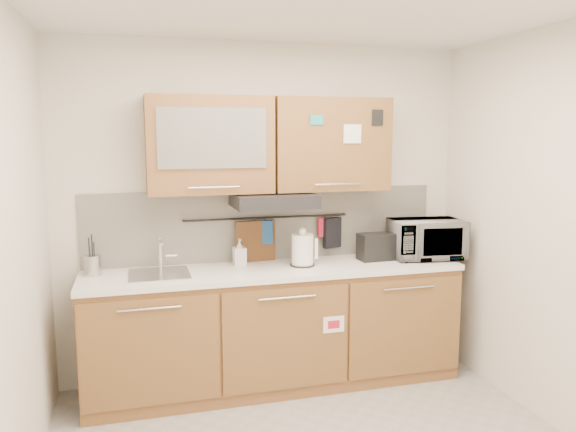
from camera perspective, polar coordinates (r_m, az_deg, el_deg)
wall_back at (r=4.44m, az=-2.27°, el=0.44°), size 3.20×0.00×3.20m
wall_left at (r=2.90m, az=-27.00°, el=-4.71°), size 0.00×3.00×3.00m
base_cabinet at (r=4.36m, az=-1.25°, el=-11.83°), size 2.80×0.64×0.88m
countertop at (r=4.22m, az=-1.26°, el=-5.52°), size 2.82×0.62×0.04m
backsplash at (r=4.44m, az=-2.23°, el=-0.86°), size 2.80×0.02×0.56m
upper_cabinets at (r=4.22m, az=-1.82°, el=7.27°), size 1.82×0.37×0.70m
range_hood at (r=4.18m, az=-1.49°, el=1.61°), size 0.60×0.46×0.10m
sink at (r=4.11m, az=-12.94°, el=-5.75°), size 0.42×0.40×0.26m
utensil_rail at (r=4.39m, az=-2.12°, el=-0.17°), size 1.30×0.02×0.02m
utensil_crock at (r=4.20m, az=-19.22°, el=-4.72°), size 0.15×0.15×0.29m
kettle at (r=4.25m, az=1.50°, el=-3.53°), size 0.21×0.20×0.29m
toaster at (r=4.50m, az=8.95°, el=-3.08°), size 0.28×0.18×0.21m
microwave at (r=4.64m, az=13.87°, el=-2.28°), size 0.59×0.43×0.31m
soap_bottle at (r=4.28m, az=-4.94°, el=-3.66°), size 0.09×0.10×0.20m
cutting_board at (r=4.39m, az=-3.31°, el=-3.03°), size 0.32×0.06×0.39m
oven_mitt at (r=4.39m, az=-2.29°, el=-1.66°), size 0.11×0.06×0.19m
dark_pouch at (r=4.56m, az=4.51°, el=-1.70°), size 0.16×0.09×0.25m
pot_holder at (r=4.53m, az=3.84°, el=-1.17°), size 0.13×0.02×0.15m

